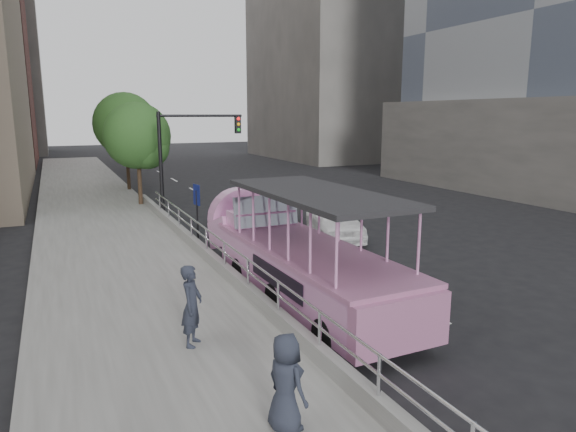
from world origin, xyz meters
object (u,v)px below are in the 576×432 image
at_px(duck_boat, 293,255).
at_px(car, 334,219).
at_px(pedestrian_far, 286,383).
at_px(street_tree_far, 127,127).
at_px(street_tree_near, 139,138).
at_px(traffic_signal, 185,147).
at_px(pedestrian_near, 192,306).
at_px(parking_sign, 197,207).

distance_m(duck_boat, car, 7.17).
bearing_deg(pedestrian_far, street_tree_far, -20.08).
xyz_separation_m(car, street_tree_near, (-6.20, 9.96, 3.04)).
height_order(car, traffic_signal, traffic_signal).
xyz_separation_m(car, pedestrian_near, (-8.07, -8.17, 0.39)).
xyz_separation_m(pedestrian_near, parking_sign, (2.50, 9.03, 0.40)).
height_order(duck_boat, parking_sign, duck_boat).
bearing_deg(pedestrian_near, traffic_signal, 18.98).
xyz_separation_m(car, traffic_signal, (-4.60, 6.53, 2.72)).
bearing_deg(traffic_signal, street_tree_near, 114.98).
distance_m(parking_sign, traffic_signal, 6.07).
bearing_deg(duck_boat, car, 50.91).
distance_m(car, pedestrian_far, 13.91).
distance_m(duck_boat, pedestrian_far, 6.83).
height_order(duck_boat, pedestrian_far, duck_boat).
bearing_deg(street_tree_near, parking_sign, -86.06).
height_order(pedestrian_far, street_tree_near, street_tree_near).
xyz_separation_m(pedestrian_near, street_tree_near, (1.87, 18.13, 2.65)).
bearing_deg(traffic_signal, car, -54.85).
relative_size(duck_boat, parking_sign, 3.92).
relative_size(car, street_tree_far, 0.71).
distance_m(pedestrian_far, parking_sign, 12.71).
bearing_deg(traffic_signal, street_tree_far, 98.43).
bearing_deg(traffic_signal, duck_boat, -89.59).
bearing_deg(street_tree_near, duck_boat, -83.81).
bearing_deg(street_tree_near, pedestrian_far, -93.49).
height_order(duck_boat, street_tree_near, street_tree_near).
height_order(pedestrian_far, parking_sign, parking_sign).
bearing_deg(parking_sign, duck_boat, -80.65).
height_order(car, street_tree_far, street_tree_far).
relative_size(car, street_tree_near, 0.80).
relative_size(car, traffic_signal, 0.88).
relative_size(pedestrian_near, parking_sign, 0.71).
relative_size(pedestrian_near, traffic_signal, 0.33).
xyz_separation_m(traffic_signal, street_tree_near, (-1.60, 3.43, 0.32)).
relative_size(car, pedestrian_far, 2.93).
height_order(pedestrian_near, street_tree_far, street_tree_far).
xyz_separation_m(parking_sign, traffic_signal, (0.97, 5.67, 1.93)).
distance_m(pedestrian_far, street_tree_near, 21.87).
xyz_separation_m(duck_boat, pedestrian_far, (-3.00, -6.14, -0.10)).
bearing_deg(street_tree_near, traffic_signal, -65.02).
distance_m(street_tree_near, street_tree_far, 6.02).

